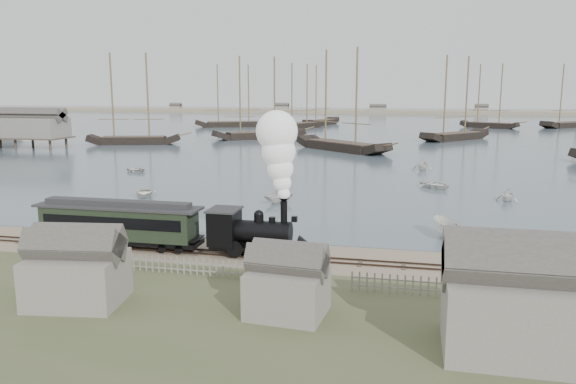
# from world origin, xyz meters

# --- Properties ---
(ground) EXTENTS (600.00, 600.00, 0.00)m
(ground) POSITION_xyz_m (0.00, 0.00, 0.00)
(ground) COLOR tan
(ground) RESTS_ON ground
(harbor_water) EXTENTS (600.00, 336.00, 0.06)m
(harbor_water) POSITION_xyz_m (0.00, 170.00, 0.03)
(harbor_water) COLOR #42555F
(harbor_water) RESTS_ON ground
(rail_track) EXTENTS (120.00, 1.80, 0.16)m
(rail_track) POSITION_xyz_m (0.00, -2.00, 0.04)
(rail_track) COLOR #34251C
(rail_track) RESTS_ON ground
(picket_fence_west) EXTENTS (19.00, 0.10, 1.20)m
(picket_fence_west) POSITION_xyz_m (-6.50, -7.00, 0.00)
(picket_fence_west) COLOR gray
(picket_fence_west) RESTS_ON ground
(picket_fence_east) EXTENTS (15.00, 0.10, 1.20)m
(picket_fence_east) POSITION_xyz_m (12.50, -7.50, 0.00)
(picket_fence_east) COLOR gray
(picket_fence_east) RESTS_ON ground
(shed_left) EXTENTS (5.00, 4.00, 4.10)m
(shed_left) POSITION_xyz_m (-10.00, -13.00, 0.00)
(shed_left) COLOR gray
(shed_left) RESTS_ON ground
(shed_mid) EXTENTS (4.00, 3.50, 3.60)m
(shed_mid) POSITION_xyz_m (2.00, -12.00, 0.00)
(shed_mid) COLOR gray
(shed_mid) RESTS_ON ground
(shed_right) EXTENTS (6.00, 5.00, 5.10)m
(shed_right) POSITION_xyz_m (13.00, -14.00, 0.00)
(shed_right) COLOR gray
(shed_right) RESTS_ON ground
(far_spit) EXTENTS (500.00, 20.00, 1.80)m
(far_spit) POSITION_xyz_m (0.00, 250.00, 0.00)
(far_spit) COLOR tan
(far_spit) RESTS_ON ground
(locomotive) EXTENTS (8.20, 3.06, 10.22)m
(locomotive) POSITION_xyz_m (-1.32, -2.00, 4.70)
(locomotive) COLOR black
(locomotive) RESTS_ON ground
(passenger_coach) EXTENTS (13.15, 2.54, 3.19)m
(passenger_coach) POSITION_xyz_m (-13.55, -2.00, 2.03)
(passenger_coach) COLOR black
(passenger_coach) RESTS_ON ground
(beached_dinghy) EXTENTS (4.71, 5.14, 0.87)m
(beached_dinghy) POSITION_xyz_m (-13.71, 1.01, 0.44)
(beached_dinghy) COLOR silver
(beached_dinghy) RESTS_ON ground
(rowboat_0) EXTENTS (4.75, 4.19, 0.81)m
(rowboat_0) POSITION_xyz_m (-21.40, 17.64, 0.47)
(rowboat_0) COLOR silver
(rowboat_0) RESTS_ON harbor_water
(rowboat_1) EXTENTS (4.19, 4.29, 1.72)m
(rowboat_1) POSITION_xyz_m (-5.46, 16.83, 0.92)
(rowboat_1) COLOR silver
(rowboat_1) RESTS_ON harbor_water
(rowboat_2) EXTENTS (4.41, 2.72, 1.60)m
(rowboat_2) POSITION_xyz_m (11.20, 6.21, 0.86)
(rowboat_2) COLOR silver
(rowboat_2) RESTS_ON harbor_water
(rowboat_3) EXTENTS (5.06, 5.15, 0.87)m
(rowboat_3) POSITION_xyz_m (11.12, 30.18, 0.50)
(rowboat_3) COLOR silver
(rowboat_3) RESTS_ON harbor_water
(rowboat_4) EXTENTS (3.53, 3.36, 1.45)m
(rowboat_4) POSITION_xyz_m (18.53, 23.60, 0.79)
(rowboat_4) COLOR silver
(rowboat_4) RESTS_ON harbor_water
(rowboat_6) EXTENTS (3.70, 4.26, 0.74)m
(rowboat_6) POSITION_xyz_m (-31.71, 34.90, 0.43)
(rowboat_6) COLOR silver
(rowboat_6) RESTS_ON harbor_water
(rowboat_7) EXTENTS (3.97, 3.61, 1.82)m
(rowboat_7) POSITION_xyz_m (9.80, 46.26, 0.97)
(rowboat_7) COLOR silver
(rowboat_7) RESTS_ON harbor_water
(schooner_0) EXTENTS (20.42, 9.99, 20.00)m
(schooner_0) POSITION_xyz_m (-52.17, 73.60, 10.06)
(schooner_0) COLOR black
(schooner_0) RESTS_ON harbor_water
(schooner_1) EXTENTS (21.98, 17.49, 20.00)m
(schooner_1) POSITION_xyz_m (-28.75, 93.20, 10.06)
(schooner_1) COLOR black
(schooner_1) RESTS_ON harbor_water
(schooner_2) EXTENTS (21.30, 19.76, 20.00)m
(schooner_2) POSITION_xyz_m (-5.67, 70.83, 10.06)
(schooner_2) COLOR black
(schooner_2) RESTS_ON harbor_water
(schooner_3) EXTENTS (17.78, 20.17, 20.00)m
(schooner_3) POSITION_xyz_m (18.01, 100.53, 10.06)
(schooner_3) COLOR black
(schooner_3) RESTS_ON harbor_water
(schooner_6) EXTENTS (25.92, 15.93, 20.00)m
(schooner_6) POSITION_xyz_m (-48.43, 134.73, 10.06)
(schooner_6) COLOR black
(schooner_6) RESTS_ON harbor_water
(schooner_7) EXTENTS (12.82, 18.70, 20.00)m
(schooner_7) POSITION_xyz_m (-26.38, 132.06, 10.06)
(schooner_7) COLOR black
(schooner_7) RESTS_ON harbor_water
(schooner_8) EXTENTS (17.77, 12.17, 20.00)m
(schooner_8) POSITION_xyz_m (31.21, 146.59, 10.06)
(schooner_8) COLOR black
(schooner_8) RESTS_ON harbor_water
(schooner_9) EXTENTS (20.92, 19.93, 20.00)m
(schooner_9) POSITION_xyz_m (56.52, 155.53, 10.06)
(schooner_9) COLOR black
(schooner_9) RESTS_ON harbor_water
(schooner_10) EXTENTS (10.43, 23.05, 20.00)m
(schooner_10) POSITION_xyz_m (-22.68, 150.38, 10.06)
(schooner_10) COLOR black
(schooner_10) RESTS_ON harbor_water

